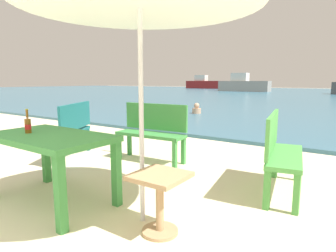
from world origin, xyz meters
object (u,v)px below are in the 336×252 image
Objects in this scene: side_table_wood at (160,195)px; bench_teal_center at (71,127)px; bench_green_left at (280,148)px; beer_bottle_amber at (28,125)px; swimmer_person at (197,109)px; boat_barge at (204,84)px; bench_green_right at (152,129)px; boat_cargo_ship at (243,85)px; picnic_table_green at (50,145)px.

side_table_wood is 2.95m from bench_teal_center.
bench_green_left is (3.32, 0.41, 0.00)m from bench_teal_center.
swimmer_person is at bearing 106.11° from beer_bottle_amber.
beer_bottle_amber is at bearing -73.89° from swimmer_person.
beer_bottle_amber reaches higher than bench_green_left.
boat_barge is at bearing 118.53° from bench_green_left.
bench_green_left is at bearing 7.07° from bench_teal_center.
beer_bottle_amber is 0.04× the size of boat_barge.
side_table_wood is 1.68m from bench_green_left.
side_table_wood is at bearing -22.87° from bench_teal_center.
beer_bottle_amber is 0.21× the size of bench_green_left.
bench_teal_center is 1.41m from bench_green_right.
bench_green_left is at bearing -7.20° from bench_green_right.
boat_cargo_ship is at bearing 110.55° from bench_green_left.
bench_green_right is at bearing 129.10° from side_table_wood.
boat_cargo_ship reaches higher than bench_teal_center.
picnic_table_green is 0.22× the size of boat_barge.
boat_barge is at bearing 117.06° from swimmer_person.
boat_cargo_ship is at bearing 106.00° from beer_bottle_amber.
bench_green_left is (1.96, 1.70, -0.11)m from picnic_table_green.
beer_bottle_amber is 0.49× the size of side_table_wood.
picnic_table_green is at bearing -86.31° from bench_green_right.
boat_barge is 14.56m from boat_cargo_ship.
bench_green_left is 0.20× the size of boat_barge.
bench_teal_center is 0.20× the size of boat_barge.
bench_green_left is 7.75m from swimmer_person.
swimmer_person is at bearing 107.98° from picnic_table_green.
bench_green_left is at bearing -69.45° from boat_cargo_ship.
bench_green_left is at bearing -54.02° from swimmer_person.
picnic_table_green is at bearing -139.17° from bench_green_left.
bench_green_right reaches higher than swimmer_person.
bench_teal_center reaches higher than picnic_table_green.
bench_green_right is at bearing 172.80° from bench_green_left.
beer_bottle_amber is 1.78m from bench_teal_center.
picnic_table_green is at bearing -64.55° from boat_barge.
bench_green_left is 1.02× the size of bench_green_right.
bench_green_right reaches higher than side_table_wood.
beer_bottle_amber is 2.86m from bench_green_left.
side_table_wood is at bearing -71.32° from boat_cargo_ship.
beer_bottle_amber is at bearing -93.75° from bench_green_right.
boat_cargo_ship is (-9.40, 32.80, 0.03)m from beer_bottle_amber.
side_table_wood is (1.61, 0.22, -0.50)m from beer_bottle_amber.
picnic_table_green is 34.11m from boat_cargo_ship.
picnic_table_green is at bearing -72.02° from swimmer_person.
boat_barge reaches higher than bench_green_left.
picnic_table_green is 5.28× the size of beer_bottle_amber.
side_table_wood is at bearing 7.86° from beer_bottle_amber.
bench_teal_center and bench_green_left have the same top height.
picnic_table_green is at bearing 17.14° from beer_bottle_amber.
boat_cargo_ship is (-8.30, 31.43, 0.34)m from bench_teal_center.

